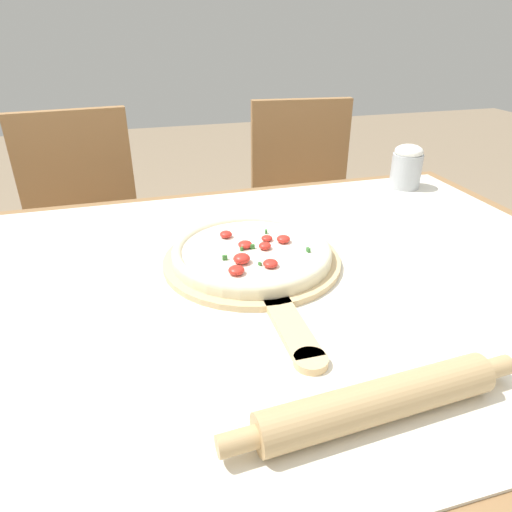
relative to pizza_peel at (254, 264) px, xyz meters
The scene contains 8 objects.
dining_table 0.12m from the pizza_peel, 59.76° to the right, with size 1.37×1.03×0.74m.
towel_cloth 0.06m from the pizza_peel, 59.76° to the right, with size 1.29×0.95×0.00m.
pizza_peel is the anchor object (origin of this frame).
pizza 0.03m from the pizza_peel, 90.26° to the left, with size 0.31×0.31×0.04m.
rolling_pin 0.40m from the pizza_peel, 84.29° to the right, with size 0.40×0.07×0.05m.
chair_left 0.91m from the pizza_peel, 115.44° to the left, with size 0.44×0.44×0.91m.
chair_right 0.93m from the pizza_peel, 62.17° to the left, with size 0.44×0.44×0.91m.
flour_cup 0.64m from the pizza_peel, 32.21° to the left, with size 0.08×0.08×0.12m.
Camera 1 is at (-0.24, -0.70, 1.17)m, focal length 32.00 mm.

